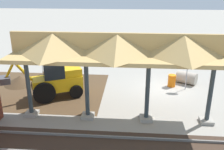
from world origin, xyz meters
TOP-DOWN VIEW (x-y plane):
  - ground_plane at (0.00, 0.00)m, footprint 120.00×120.00m
  - dirt_work_zone at (9.08, 1.01)m, footprint 9.51×7.00m
  - platform_canopy at (3.17, 4.65)m, footprint 11.12×3.20m
  - stop_sign at (-1.51, 0.04)m, footprint 0.74×0.22m
  - backhoe at (7.45, 2.04)m, footprint 5.01×3.25m
  - dirt_mound at (10.84, 0.03)m, footprint 4.84×4.84m
  - concrete_pipe at (-1.80, -1.15)m, footprint 1.72×1.51m
  - traffic_barrel at (-0.59, -0.44)m, footprint 0.56×0.56m

SIDE VIEW (x-z plane):
  - ground_plane at x=0.00m, z-range 0.00..0.00m
  - dirt_mound at x=10.84m, z-range -0.66..0.66m
  - dirt_work_zone at x=9.08m, z-range 0.00..0.01m
  - traffic_barrel at x=-0.59m, z-range 0.00..0.90m
  - concrete_pipe at x=-1.80m, z-range 0.00..0.90m
  - backhoe at x=7.45m, z-range -0.14..2.68m
  - stop_sign at x=-1.51m, z-range 0.54..2.96m
  - platform_canopy at x=3.17m, z-range 1.70..6.60m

